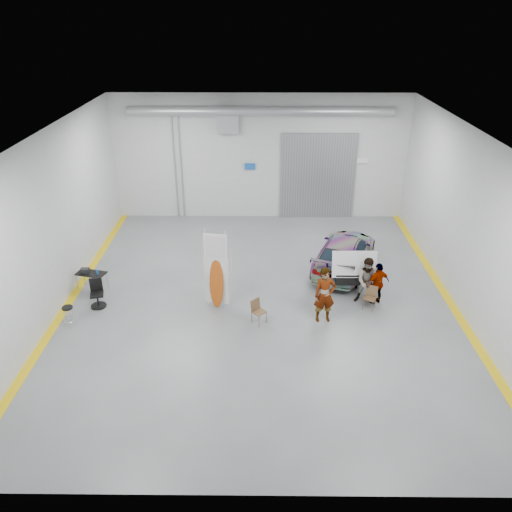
{
  "coord_description": "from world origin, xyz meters",
  "views": [
    {
      "loc": [
        0.01,
        -15.33,
        9.62
      ],
      "look_at": [
        -0.14,
        0.61,
        1.5
      ],
      "focal_mm": 35.0,
      "sensor_mm": 36.0,
      "label": 1
    }
  ],
  "objects_px": {
    "person_b": "(368,281)",
    "person_c": "(378,283)",
    "person_a": "(325,295)",
    "folding_chair_far": "(369,302)",
    "shop_stool": "(69,316)",
    "office_chair": "(98,295)",
    "folding_chair_near": "(259,316)",
    "work_table": "(89,273)",
    "surfboard_display": "(218,276)",
    "sedan_car": "(344,252)"
  },
  "relations": [
    {
      "from": "surfboard_display",
      "to": "shop_stool",
      "type": "height_order",
      "value": "surfboard_display"
    },
    {
      "from": "sedan_car",
      "to": "person_b",
      "type": "relative_size",
      "value": 2.69
    },
    {
      "from": "folding_chair_near",
      "to": "office_chair",
      "type": "bearing_deg",
      "value": 126.0
    },
    {
      "from": "shop_stool",
      "to": "work_table",
      "type": "xyz_separation_m",
      "value": [
        -0.01,
        2.41,
        0.31
      ]
    },
    {
      "from": "sedan_car",
      "to": "work_table",
      "type": "distance_m",
      "value": 9.87
    },
    {
      "from": "person_b",
      "to": "office_chair",
      "type": "bearing_deg",
      "value": -165.36
    },
    {
      "from": "person_b",
      "to": "person_a",
      "type": "bearing_deg",
      "value": -133.01
    },
    {
      "from": "sedan_car",
      "to": "office_chair",
      "type": "relative_size",
      "value": 4.61
    },
    {
      "from": "person_a",
      "to": "surfboard_display",
      "type": "relative_size",
      "value": 0.67
    },
    {
      "from": "office_chair",
      "to": "work_table",
      "type": "bearing_deg",
      "value": 103.73
    },
    {
      "from": "person_b",
      "to": "person_c",
      "type": "distance_m",
      "value": 0.37
    },
    {
      "from": "person_c",
      "to": "folding_chair_far",
      "type": "xyz_separation_m",
      "value": [
        -0.33,
        -0.4,
        -0.53
      ]
    },
    {
      "from": "folding_chair_far",
      "to": "person_b",
      "type": "bearing_deg",
      "value": 122.25
    },
    {
      "from": "person_a",
      "to": "office_chair",
      "type": "bearing_deg",
      "value": 167.16
    },
    {
      "from": "shop_stool",
      "to": "sedan_car",
      "type": "bearing_deg",
      "value": 23.41
    },
    {
      "from": "person_a",
      "to": "work_table",
      "type": "distance_m",
      "value": 8.71
    },
    {
      "from": "folding_chair_near",
      "to": "work_table",
      "type": "relative_size",
      "value": 0.72
    },
    {
      "from": "folding_chair_far",
      "to": "office_chair",
      "type": "distance_m",
      "value": 9.55
    },
    {
      "from": "person_b",
      "to": "folding_chair_near",
      "type": "xyz_separation_m",
      "value": [
        -3.83,
        -1.3,
        -0.61
      ]
    },
    {
      "from": "person_c",
      "to": "shop_stool",
      "type": "relative_size",
      "value": 2.16
    },
    {
      "from": "sedan_car",
      "to": "work_table",
      "type": "bearing_deg",
      "value": 31.04
    },
    {
      "from": "person_a",
      "to": "office_chair",
      "type": "distance_m",
      "value": 7.92
    },
    {
      "from": "surfboard_display",
      "to": "folding_chair_near",
      "type": "height_order",
      "value": "surfboard_display"
    },
    {
      "from": "folding_chair_near",
      "to": "folding_chair_far",
      "type": "height_order",
      "value": "folding_chair_near"
    },
    {
      "from": "work_table",
      "to": "office_chair",
      "type": "bearing_deg",
      "value": -62.28
    },
    {
      "from": "shop_stool",
      "to": "work_table",
      "type": "relative_size",
      "value": 0.62
    },
    {
      "from": "sedan_car",
      "to": "shop_stool",
      "type": "height_order",
      "value": "sedan_car"
    },
    {
      "from": "folding_chair_near",
      "to": "person_c",
      "type": "bearing_deg",
      "value": -26.86
    },
    {
      "from": "person_b",
      "to": "person_c",
      "type": "relative_size",
      "value": 1.11
    },
    {
      "from": "shop_stool",
      "to": "person_c",
      "type": "bearing_deg",
      "value": 8.35
    },
    {
      "from": "surfboard_display",
      "to": "shop_stool",
      "type": "distance_m",
      "value": 5.08
    },
    {
      "from": "person_c",
      "to": "folding_chair_far",
      "type": "height_order",
      "value": "person_c"
    },
    {
      "from": "folding_chair_near",
      "to": "office_chair",
      "type": "relative_size",
      "value": 0.82
    },
    {
      "from": "surfboard_display",
      "to": "folding_chair_far",
      "type": "bearing_deg",
      "value": 8.03
    },
    {
      "from": "shop_stool",
      "to": "office_chair",
      "type": "distance_m",
      "value": 1.38
    },
    {
      "from": "person_c",
      "to": "shop_stool",
      "type": "bearing_deg",
      "value": -16.86
    },
    {
      "from": "shop_stool",
      "to": "office_chair",
      "type": "relative_size",
      "value": 0.71
    },
    {
      "from": "person_b",
      "to": "surfboard_display",
      "type": "bearing_deg",
      "value": -164.16
    },
    {
      "from": "person_c",
      "to": "folding_chair_far",
      "type": "bearing_deg",
      "value": 24.95
    },
    {
      "from": "folding_chair_near",
      "to": "folding_chair_far",
      "type": "relative_size",
      "value": 1.0
    },
    {
      "from": "person_c",
      "to": "folding_chair_far",
      "type": "distance_m",
      "value": 0.74
    },
    {
      "from": "person_a",
      "to": "folding_chair_far",
      "type": "distance_m",
      "value": 1.97
    },
    {
      "from": "person_c",
      "to": "folding_chair_near",
      "type": "relative_size",
      "value": 1.87
    },
    {
      "from": "shop_stool",
      "to": "surfboard_display",
      "type": "bearing_deg",
      "value": 14.58
    },
    {
      "from": "work_table",
      "to": "person_a",
      "type": "bearing_deg",
      "value": -13.24
    },
    {
      "from": "person_c",
      "to": "folding_chair_near",
      "type": "bearing_deg",
      "value": -8.01
    },
    {
      "from": "sedan_car",
      "to": "folding_chair_near",
      "type": "relative_size",
      "value": 5.59
    },
    {
      "from": "person_b",
      "to": "folding_chair_far",
      "type": "bearing_deg",
      "value": -73.1
    },
    {
      "from": "folding_chair_far",
      "to": "shop_stool",
      "type": "bearing_deg",
      "value": -145.4
    },
    {
      "from": "sedan_car",
      "to": "shop_stool",
      "type": "xyz_separation_m",
      "value": [
        -9.69,
        -4.2,
        -0.32
      ]
    }
  ]
}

